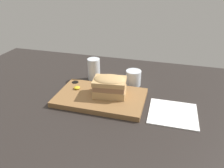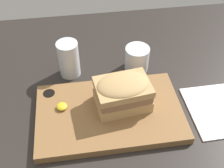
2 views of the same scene
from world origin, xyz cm
name	(u,v)px [view 1 (image 1 of 2)]	position (x,y,z in cm)	size (l,w,h in cm)	color
dining_table	(97,99)	(0.00, 0.00, 1.00)	(158.90, 99.52, 2.00)	#282321
serving_board	(100,97)	(2.12, -1.57, 3.11)	(37.66, 23.17, 2.26)	olive
sandwich	(110,85)	(5.85, -0.06, 8.86)	(14.67, 11.14, 8.66)	tan
mustard_dollop	(77,88)	(-9.89, 0.95, 4.78)	(2.84, 2.84, 1.14)	gold
water_glass	(94,71)	(-7.22, 16.46, 6.84)	(6.19, 6.19, 11.16)	silver
wine_glass	(133,79)	(13.14, 16.13, 5.24)	(7.32, 7.32, 7.37)	silver
napkin	(173,113)	(32.76, -4.04, 2.20)	(18.75, 18.12, 0.40)	white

